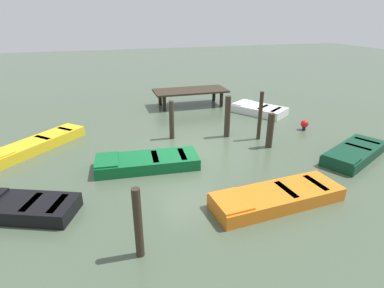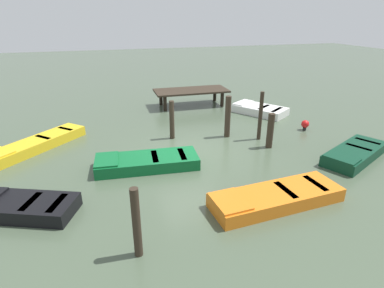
% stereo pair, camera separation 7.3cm
% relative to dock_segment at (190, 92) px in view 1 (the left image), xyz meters
% --- Properties ---
extents(ground_plane, '(80.00, 80.00, 0.00)m').
position_rel_dock_segment_xyz_m(ground_plane, '(-1.93, -6.49, -0.83)').
color(ground_plane, '#475642').
extents(dock_segment, '(4.29, 1.95, 0.95)m').
position_rel_dock_segment_xyz_m(dock_segment, '(0.00, 0.00, 0.00)').
color(dock_segment, '#33281E').
rests_on(dock_segment, ground_plane).
extents(rowboat_dark_green, '(3.43, 2.48, 0.46)m').
position_rel_dock_segment_xyz_m(rowboat_dark_green, '(3.73, -8.83, -0.61)').
color(rowboat_dark_green, '#0C3823').
rests_on(rowboat_dark_green, ground_plane).
extents(rowboat_black, '(2.95, 2.13, 0.46)m').
position_rel_dock_segment_xyz_m(rowboat_black, '(-7.49, -9.06, -0.61)').
color(rowboat_black, black).
rests_on(rowboat_black, ground_plane).
extents(rowboat_white, '(2.75, 3.11, 0.46)m').
position_rel_dock_segment_xyz_m(rowboat_white, '(3.12, -2.59, -0.61)').
color(rowboat_white, silver).
rests_on(rowboat_white, ground_plane).
extents(rowboat_green, '(3.66, 1.64, 0.46)m').
position_rel_dock_segment_xyz_m(rowboat_green, '(-3.85, -7.26, -0.61)').
color(rowboat_green, '#0F602D').
rests_on(rowboat_green, ground_plane).
extents(rowboat_yellow, '(3.68, 3.69, 0.46)m').
position_rel_dock_segment_xyz_m(rowboat_yellow, '(-7.83, -4.36, -0.61)').
color(rowboat_yellow, gold).
rests_on(rowboat_yellow, ground_plane).
extents(rowboat_orange, '(3.93, 1.50, 0.46)m').
position_rel_dock_segment_xyz_m(rowboat_orange, '(-0.71, -10.65, -0.61)').
color(rowboat_orange, orange).
rests_on(rowboat_orange, ground_plane).
extents(mooring_piling_far_right, '(0.16, 0.16, 2.09)m').
position_rel_dock_segment_xyz_m(mooring_piling_far_right, '(1.25, -5.99, 0.22)').
color(mooring_piling_far_right, '#33281E').
rests_on(mooring_piling_far_right, ground_plane).
extents(mooring_piling_center, '(0.26, 0.26, 1.43)m').
position_rel_dock_segment_xyz_m(mooring_piling_center, '(1.22, -6.92, -0.11)').
color(mooring_piling_center, '#33281E').
rests_on(mooring_piling_center, ground_plane).
extents(mooring_piling_far_left, '(0.25, 0.25, 1.83)m').
position_rel_dock_segment_xyz_m(mooring_piling_far_left, '(0.06, -5.30, 0.08)').
color(mooring_piling_far_left, '#33281E').
rests_on(mooring_piling_far_left, ground_plane).
extents(mooring_piling_mid_right, '(0.19, 0.19, 1.73)m').
position_rel_dock_segment_xyz_m(mooring_piling_mid_right, '(-4.74, -11.56, 0.03)').
color(mooring_piling_mid_right, '#33281E').
rests_on(mooring_piling_mid_right, ground_plane).
extents(mooring_piling_near_left, '(0.21, 0.21, 1.68)m').
position_rel_dock_segment_xyz_m(mooring_piling_near_left, '(-2.32, -4.80, 0.01)').
color(mooring_piling_near_left, '#33281E').
rests_on(mooring_piling_near_left, ground_plane).
extents(marker_buoy, '(0.36, 0.36, 0.48)m').
position_rel_dock_segment_xyz_m(marker_buoy, '(3.86, -5.60, -0.54)').
color(marker_buoy, '#262626').
rests_on(marker_buoy, ground_plane).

